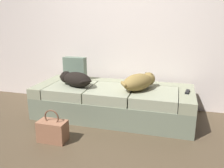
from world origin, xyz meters
The scene contains 8 objects.
ground_plane centered at (0.00, 0.00, 0.00)m, with size 10.00×10.00×0.00m, color #4E3F2C.
back_wall centered at (0.00, 1.64, 1.40)m, with size 6.40×0.10×2.80m, color silver.
couch centered at (0.00, 1.05, 0.22)m, with size 2.15×0.85×0.44m.
dog_dark centered at (-0.51, 0.94, 0.54)m, with size 0.57×0.37×0.20m.
dog_tan centered at (0.37, 1.01, 0.55)m, with size 0.47×0.59×0.22m.
tv_remote centered at (0.98, 1.05, 0.45)m, with size 0.04×0.15×0.02m, color black.
throw_pillow centered at (-0.66, 1.28, 0.61)m, with size 0.34×0.12×0.34m, color slate.
handbag centered at (-0.47, 0.20, 0.13)m, with size 0.32×0.18×0.38m.
Camera 1 is at (0.82, -1.90, 1.35)m, focal length 37.33 mm.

